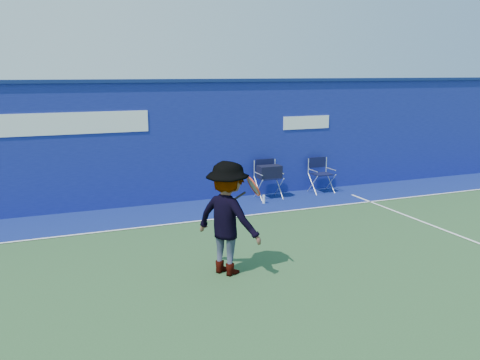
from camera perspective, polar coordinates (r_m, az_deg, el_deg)
name	(u,v)px	position (r m, az deg, el deg)	size (l,w,h in m)	color
ground	(261,273)	(8.53, 2.33, -10.36)	(80.00, 80.00, 0.00)	#2C4F2A
stadium_wall	(176,141)	(12.91, -7.17, 4.39)	(24.00, 0.50, 3.08)	navy
out_of_bounds_strip	(190,211)	(12.18, -5.62, -3.47)	(24.00, 1.80, 0.01)	navy
court_lines	(247,260)	(9.03, 0.75, -8.95)	(24.00, 12.00, 0.01)	white
directors_chair_left	(269,182)	(13.28, 3.24, -0.28)	(0.60, 0.54, 1.00)	silver
directors_chair_right	(321,182)	(14.09, 9.11, -0.20)	(0.57, 0.51, 0.95)	silver
water_bottle	(264,199)	(12.79, 2.69, -2.18)	(0.07, 0.07, 0.22)	white
tennis_player	(228,218)	(8.23, -1.37, -4.29)	(1.23, 1.39, 1.86)	#EA4738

